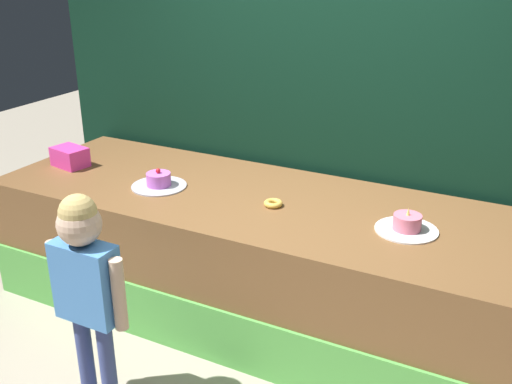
% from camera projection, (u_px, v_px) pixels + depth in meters
% --- Properties ---
extents(ground_plane, '(12.00, 12.00, 0.00)m').
position_uv_depth(ground_plane, '(234.00, 367.00, 3.45)').
color(ground_plane, '#ADA38E').
extents(stage_platform, '(3.76, 1.19, 0.83)m').
position_uv_depth(stage_platform, '(277.00, 262.00, 3.77)').
color(stage_platform, brown).
rests_on(stage_platform, ground_plane).
extents(curtain_backdrop, '(4.31, 0.08, 2.96)m').
position_uv_depth(curtain_backdrop, '(323.00, 77.00, 3.93)').
color(curtain_backdrop, black).
rests_on(curtain_backdrop, ground_plane).
extents(child_figure, '(0.47, 0.21, 1.21)m').
position_uv_depth(child_figure, '(86.00, 275.00, 2.89)').
color(child_figure, '#3F4C8C').
rests_on(child_figure, ground_plane).
extents(pink_box, '(0.27, 0.21, 0.14)m').
position_uv_depth(pink_box, '(70.00, 157.00, 4.19)').
color(pink_box, '#F13DA4').
rests_on(pink_box, stage_platform).
extents(donut, '(0.11, 0.11, 0.03)m').
position_uv_depth(donut, '(273.00, 203.00, 3.55)').
color(donut, '#F2BF4C').
rests_on(donut, stage_platform).
extents(cake_left, '(0.36, 0.36, 0.13)m').
position_uv_depth(cake_left, '(159.00, 182.00, 3.83)').
color(cake_left, silver).
rests_on(cake_left, stage_platform).
extents(cake_center, '(0.35, 0.35, 0.14)m').
position_uv_depth(cake_center, '(407.00, 225.00, 3.23)').
color(cake_center, white).
rests_on(cake_center, stage_platform).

